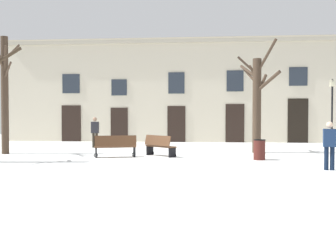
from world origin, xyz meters
TOP-DOWN VIEW (x-y plane):
  - ground_plane at (0.00, 0.00)m, footprint 36.67×36.67m
  - building_facade at (0.01, 9.98)m, footprint 22.92×0.60m
  - tree_near_facade at (-7.31, 1.05)m, footprint 1.59×2.03m
  - tree_foreground at (4.09, 2.68)m, footprint 1.89×2.43m
  - streetlamp at (8.64, 6.68)m, footprint 0.30×0.30m
  - litter_bin at (3.82, -0.38)m, footprint 0.48×0.48m
  - bench_facing_shops at (-2.02, 0.04)m, footprint 1.79×0.95m
  - bench_back_to_back_left at (-0.24, 0.66)m, footprint 1.46×1.38m
  - person_near_bench at (5.68, -3.19)m, footprint 0.40×0.26m
  - person_strolling at (-4.19, 4.84)m, footprint 0.41×0.28m

SIDE VIEW (x-z plane):
  - ground_plane at x=0.00m, z-range 0.00..0.00m
  - litter_bin at x=3.82m, z-range 0.00..0.81m
  - bench_back_to_back_left at x=-0.24m, z-range 0.00..0.90m
  - bench_facing_shops at x=-2.02m, z-range 0.00..0.92m
  - person_near_bench at x=5.68m, z-range 0.07..1.63m
  - person_strolling at x=-4.19m, z-range 0.08..1.72m
  - streetlamp at x=8.64m, z-range 0.42..4.16m
  - tree_foreground at x=4.09m, z-range -0.12..5.09m
  - tree_near_facade at x=-7.31m, z-range 0.19..5.48m
  - building_facade at x=0.01m, z-range 0.04..6.77m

